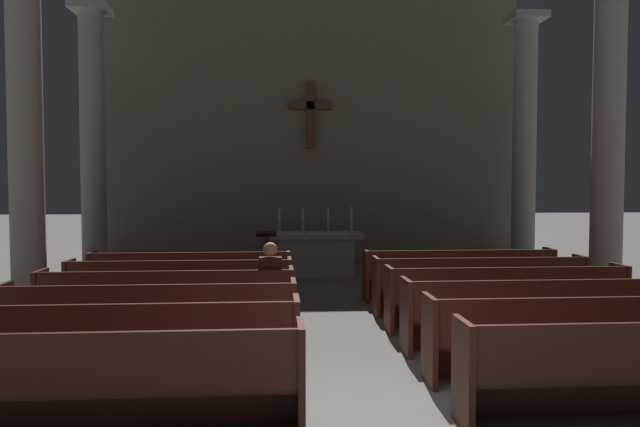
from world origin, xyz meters
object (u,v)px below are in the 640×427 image
(candlestick_outer_left, at_px, (279,225))
(candlestick_inner_right, at_px, (328,225))
(pew_left_row_2, at_px, (127,346))
(candlestick_inner_left, at_px, (303,225))
(pew_right_row_3, at_px, (541,314))
(column_left_third, at_px, (93,145))
(lectern, at_px, (266,259))
(column_left_second, at_px, (26,130))
(column_right_second, at_px, (608,134))
(pew_right_row_6, at_px, (459,275))
(pew_left_row_1, at_px, (92,383))
(column_right_third, at_px, (524,147))
(pew_right_row_2, at_px, (588,337))
(pew_right_row_5, at_px, (480,285))
(lone_worshipper, at_px, (271,285))
(pew_left_row_4, at_px, (168,302))
(pew_left_row_3, at_px, (150,321))
(pew_right_row_4, at_px, (506,298))
(candlestick_outer_right, at_px, (351,225))
(pew_left_row_5, at_px, (181,288))
(altar, at_px, (316,253))
(pew_left_row_6, at_px, (191,278))

(candlestick_outer_left, distance_m, candlestick_inner_right, 1.15)
(pew_left_row_2, relative_size, candlestick_inner_left, 5.91)
(pew_right_row_3, bearing_deg, column_left_third, 137.35)
(candlestick_inner_right, height_order, lectern, candlestick_inner_right)
(column_left_second, bearing_deg, column_right_second, 0.00)
(pew_right_row_6, distance_m, candlestick_outer_left, 4.67)
(pew_left_row_1, height_order, column_right_third, column_right_third)
(pew_right_row_2, distance_m, column_right_second, 5.88)
(pew_right_row_5, relative_size, lone_worshipper, 2.67)
(pew_right_row_2, distance_m, lone_worshipper, 4.14)
(pew_right_row_5, bearing_deg, pew_left_row_4, -166.99)
(pew_right_row_6, distance_m, lectern, 4.11)
(pew_left_row_3, height_order, column_right_third, column_right_third)
(pew_left_row_4, distance_m, column_left_second, 4.41)
(pew_right_row_4, bearing_deg, candlestick_outer_right, 106.12)
(pew_left_row_2, xyz_separation_m, pew_right_row_3, (4.88, 1.13, 0.00))
(pew_left_row_5, distance_m, altar, 5.00)
(pew_right_row_3, bearing_deg, candlestick_outer_right, 103.49)
(pew_right_row_2, distance_m, pew_right_row_5, 3.38)
(column_right_third, relative_size, candlestick_outer_left, 10.60)
(pew_left_row_1, xyz_separation_m, pew_left_row_4, (0.00, 3.38, 0.00))
(pew_left_row_2, distance_m, pew_left_row_3, 1.13)
(pew_left_row_5, distance_m, candlestick_outer_left, 4.70)
(pew_left_row_4, bearing_deg, pew_right_row_6, 24.81)
(pew_left_row_5, bearing_deg, pew_right_row_5, 0.00)
(pew_left_row_1, height_order, candlestick_inner_left, candlestick_inner_left)
(pew_left_row_2, xyz_separation_m, candlestick_outer_left, (1.59, 7.75, 0.72))
(candlestick_inner_right, bearing_deg, pew_right_row_2, -74.57)
(column_right_third, distance_m, candlestick_outer_right, 4.78)
(pew_right_row_2, bearing_deg, column_right_third, 71.20)
(pew_left_row_6, distance_m, column_right_third, 8.89)
(pew_left_row_6, relative_size, pew_right_row_6, 1.00)
(pew_left_row_4, distance_m, column_left_third, 7.05)
(column_right_second, bearing_deg, pew_right_row_5, -158.55)
(lectern, bearing_deg, pew_left_row_6, -122.57)
(pew_left_row_2, relative_size, pew_right_row_3, 1.00)
(column_right_third, bearing_deg, pew_left_row_3, -137.35)
(pew_left_row_4, relative_size, column_left_second, 0.56)
(column_left_third, bearing_deg, pew_left_row_2, -71.20)
(altar, xyz_separation_m, candlestick_inner_right, (0.30, 0.00, 0.66))
(column_right_third, xyz_separation_m, candlestick_outer_left, (-6.07, -0.44, -1.88))
(column_right_third, height_order, candlestick_inner_left, column_right_third)
(pew_right_row_2, xyz_separation_m, column_right_third, (2.79, 8.18, 2.60))
(column_left_second, distance_m, column_right_second, 10.45)
(pew_left_row_4, relative_size, altar, 1.60)
(pew_left_row_5, distance_m, column_right_third, 9.41)
(altar, height_order, candlestick_outer_right, candlestick_outer_right)
(candlestick_outer_left, bearing_deg, column_left_third, 174.28)
(candlestick_inner_left, distance_m, lectern, 1.60)
(pew_left_row_5, bearing_deg, candlestick_inner_left, 63.91)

